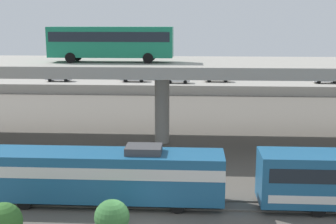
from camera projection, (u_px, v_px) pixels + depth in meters
name	position (u px, v px, depth m)	size (l,w,h in m)	color
rail_strip_near	(144.00, 208.00, 29.67)	(110.00, 0.12, 0.12)	#59544C
rail_strip_far	(147.00, 199.00, 31.17)	(110.00, 0.12, 0.12)	#59544C
train_locomotive	(91.00, 173.00, 30.20)	(17.49, 3.04, 4.18)	#1E5984
highway_overpass	(162.00, 69.00, 44.53)	(96.00, 12.58, 8.42)	#9E998E
transit_bus_on_overpass	(111.00, 41.00, 42.79)	(12.00, 2.68, 3.40)	#197A56
pier_parking_lot	(176.00, 86.00, 80.12)	(74.24, 11.07, 1.66)	#9E998E
parked_car_0	(129.00, 75.00, 82.40)	(4.12, 1.87, 1.50)	silver
parked_car_1	(217.00, 78.00, 79.03)	(4.68, 1.88, 1.50)	#9E998C
parked_car_2	(134.00, 77.00, 79.17)	(4.61, 1.93, 1.50)	#B7B7BC
parked_car_3	(325.00, 79.00, 77.31)	(4.35, 1.93, 1.50)	silver
parked_car_4	(178.00, 79.00, 77.42)	(4.28, 1.94, 1.50)	silver
parked_car_5	(59.00, 77.00, 79.70)	(4.69, 1.88, 1.50)	#B7B7BC
parked_car_6	(154.00, 75.00, 82.11)	(4.34, 1.93, 1.50)	#B7B7BC
harbor_water	(180.00, 75.00, 102.77)	(140.00, 36.00, 0.01)	#2D5170
shrub_left	(3.00, 222.00, 25.27)	(2.24, 2.24, 2.24)	#33682A
shrub_right	(112.00, 217.00, 26.05)	(2.09, 2.09, 2.09)	#377037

